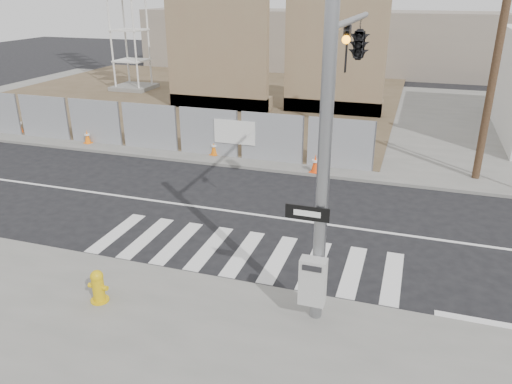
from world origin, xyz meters
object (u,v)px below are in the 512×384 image
(signal_pole, at_px, (349,80))
(fire_hydrant, at_px, (98,286))
(traffic_cone_c, at_px, (214,148))
(traffic_cone_d, at_px, (315,164))
(traffic_cone_b, at_px, (87,137))
(traffic_cone_a, at_px, (19,126))

(signal_pole, distance_m, fire_hydrant, 7.45)
(fire_hydrant, relative_size, traffic_cone_c, 1.23)
(traffic_cone_c, distance_m, traffic_cone_d, 4.63)
(traffic_cone_c, xyz_separation_m, traffic_cone_d, (4.56, -0.79, 0.03))
(traffic_cone_d, bearing_deg, fire_hydrant, -106.24)
(signal_pole, relative_size, fire_hydrant, 8.80)
(traffic_cone_c, bearing_deg, traffic_cone_b, -178.20)
(fire_hydrant, distance_m, traffic_cone_b, 13.21)
(traffic_cone_d, bearing_deg, signal_pole, -73.14)
(signal_pole, height_order, fire_hydrant, signal_pole)
(fire_hydrant, xyz_separation_m, traffic_cone_a, (-12.09, 11.04, -0.02))
(signal_pole, bearing_deg, traffic_cone_a, 156.70)
(traffic_cone_a, relative_size, traffic_cone_b, 1.23)
(signal_pole, bearing_deg, traffic_cone_b, 151.59)
(fire_hydrant, height_order, traffic_cone_d, fire_hydrant)
(traffic_cone_a, xyz_separation_m, traffic_cone_d, (15.01, -1.02, -0.03))
(traffic_cone_c, bearing_deg, fire_hydrant, -81.36)
(fire_hydrant, distance_m, traffic_cone_d, 10.44)
(signal_pole, xyz_separation_m, traffic_cone_d, (-1.90, 6.27, -4.32))
(traffic_cone_a, xyz_separation_m, traffic_cone_b, (4.23, -0.42, -0.07))
(signal_pole, xyz_separation_m, traffic_cone_b, (-12.68, 6.86, -4.36))
(traffic_cone_a, relative_size, traffic_cone_c, 1.19)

